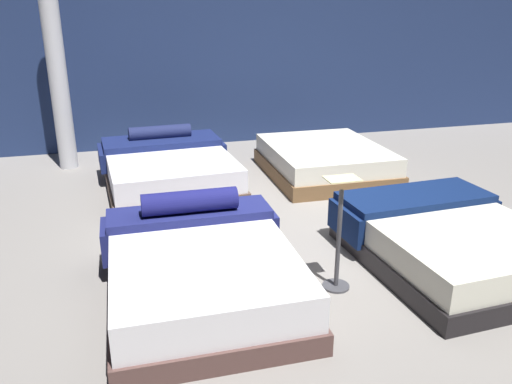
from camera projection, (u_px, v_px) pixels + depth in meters
The scene contains 8 objects.
ground_plane at pixel (292, 234), 5.66m from camera, with size 18.00×18.00×0.02m, color gray.
showroom_back_wall at pixel (215, 43), 8.79m from camera, with size 18.00×0.06×3.50m, color navy.
bed_0 at pixel (202, 271), 4.32m from camera, with size 1.64×1.95×0.77m.
bed_1 at pixel (448, 241), 4.92m from camera, with size 1.72×2.05×0.51m.
bed_2 at pixel (169, 169), 7.02m from camera, with size 1.83×2.12×0.72m.
bed_3 at pixel (324, 161), 7.51m from camera, with size 1.65×1.98×0.45m.
price_sign at pixel (338, 247), 4.44m from camera, with size 0.28×0.24×1.02m.
support_pillar at pixel (54, 50), 7.36m from camera, with size 0.27×0.27×3.50m, color silver.
Camera 1 is at (-1.75, -4.87, 2.36)m, focal length 36.10 mm.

